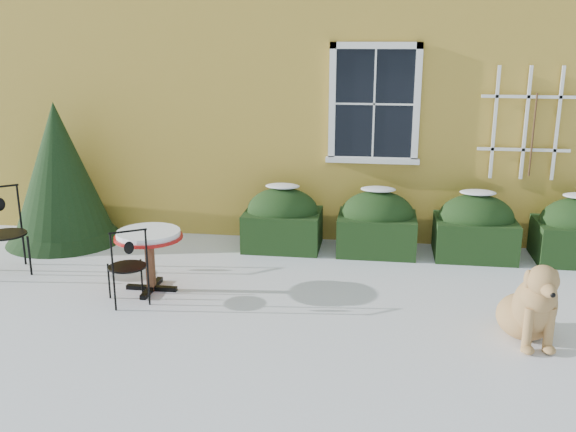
% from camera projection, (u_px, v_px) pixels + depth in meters
% --- Properties ---
extents(ground, '(80.00, 80.00, 0.00)m').
position_uv_depth(ground, '(274.00, 327.00, 6.54)').
color(ground, white).
rests_on(ground, ground).
extents(house, '(12.40, 8.40, 6.40)m').
position_uv_depth(house, '(333.00, 17.00, 12.34)').
color(house, gold).
rests_on(house, ground).
extents(hedge_row, '(4.95, 0.80, 0.91)m').
position_uv_depth(hedge_row, '(426.00, 226.00, 8.64)').
color(hedge_row, black).
rests_on(hedge_row, ground).
extents(evergreen_shrub, '(1.65, 1.65, 2.00)m').
position_uv_depth(evergreen_shrub, '(61.00, 186.00, 9.11)').
color(evergreen_shrub, black).
rests_on(evergreen_shrub, ground).
extents(bistro_table, '(0.78, 0.78, 0.72)m').
position_uv_depth(bistro_table, '(149.00, 241.00, 7.33)').
color(bistro_table, black).
rests_on(bistro_table, ground).
extents(patio_chair_near, '(0.54, 0.54, 0.88)m').
position_uv_depth(patio_chair_near, '(128.00, 265.00, 7.02)').
color(patio_chair_near, black).
rests_on(patio_chair_near, ground).
extents(patio_chair_far, '(0.67, 0.66, 1.07)m').
position_uv_depth(patio_chair_far, '(4.00, 231.00, 7.95)').
color(patio_chair_far, black).
rests_on(patio_chair_far, ground).
extents(dog, '(0.63, 0.98, 0.87)m').
position_uv_depth(dog, '(532.00, 308.00, 6.15)').
color(dog, tan).
rests_on(dog, ground).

